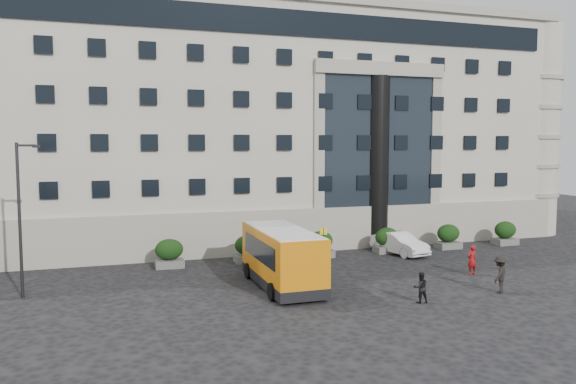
% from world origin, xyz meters
% --- Properties ---
extents(ground, '(120.00, 120.00, 0.00)m').
position_xyz_m(ground, '(0.00, 0.00, 0.00)').
color(ground, black).
rests_on(ground, ground).
extents(civic_building, '(44.00, 24.00, 18.00)m').
position_xyz_m(civic_building, '(6.00, 22.00, 9.00)').
color(civic_building, '#A39F90').
rests_on(civic_building, ground).
extents(entrance_column, '(1.80, 1.80, 13.00)m').
position_xyz_m(entrance_column, '(12.00, 10.30, 6.50)').
color(entrance_column, black).
rests_on(entrance_column, ground).
extents(hedge_a, '(1.80, 1.26, 1.84)m').
position_xyz_m(hedge_a, '(-4.00, 7.80, 0.93)').
color(hedge_a, '#535350').
rests_on(hedge_a, ground).
extents(hedge_b, '(1.80, 1.26, 1.84)m').
position_xyz_m(hedge_b, '(1.20, 7.80, 0.93)').
color(hedge_b, '#535350').
rests_on(hedge_b, ground).
extents(hedge_c, '(1.80, 1.26, 1.84)m').
position_xyz_m(hedge_c, '(6.40, 7.80, 0.93)').
color(hedge_c, '#535350').
rests_on(hedge_c, ground).
extents(hedge_d, '(1.80, 1.26, 1.84)m').
position_xyz_m(hedge_d, '(11.60, 7.80, 0.93)').
color(hedge_d, '#535350').
rests_on(hedge_d, ground).
extents(hedge_e, '(1.80, 1.26, 1.84)m').
position_xyz_m(hedge_e, '(16.80, 7.80, 0.93)').
color(hedge_e, '#535350').
rests_on(hedge_e, ground).
extents(hedge_f, '(1.80, 1.26, 1.84)m').
position_xyz_m(hedge_f, '(22.00, 7.80, 0.93)').
color(hedge_f, '#535350').
rests_on(hedge_f, ground).
extents(street_lamp, '(1.16, 0.18, 8.00)m').
position_xyz_m(street_lamp, '(-11.94, 3.00, 4.37)').
color(street_lamp, '#262628').
rests_on(street_lamp, ground).
extents(bus_stop_sign, '(0.50, 0.08, 2.52)m').
position_xyz_m(bus_stop_sign, '(5.50, 5.00, 1.73)').
color(bus_stop_sign, '#262628').
rests_on(bus_stop_sign, ground).
extents(minibus, '(2.92, 7.73, 3.22)m').
position_xyz_m(minibus, '(1.41, 0.96, 1.77)').
color(minibus, orange).
rests_on(minibus, ground).
extents(red_truck, '(2.54, 5.25, 2.80)m').
position_xyz_m(red_truck, '(-14.95, 15.60, 1.43)').
color(red_truck, maroon).
rests_on(red_truck, ground).
extents(white_taxi, '(2.60, 5.02, 1.58)m').
position_xyz_m(white_taxi, '(12.18, 7.00, 0.79)').
color(white_taxi, silver).
rests_on(white_taxi, ground).
extents(pedestrian_a, '(0.71, 0.51, 1.81)m').
position_xyz_m(pedestrian_a, '(13.17, 0.00, 0.91)').
color(pedestrian_a, maroon).
rests_on(pedestrian_a, ground).
extents(pedestrian_b, '(0.82, 0.67, 1.55)m').
position_xyz_m(pedestrian_b, '(7.02, -4.24, 0.78)').
color(pedestrian_b, black).
rests_on(pedestrian_b, ground).
extents(pedestrian_c, '(1.47, 1.33, 1.97)m').
position_xyz_m(pedestrian_c, '(12.06, -3.89, 0.99)').
color(pedestrian_c, black).
rests_on(pedestrian_c, ground).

